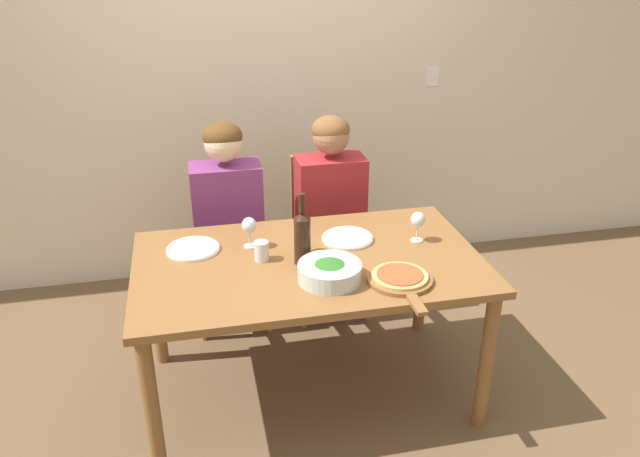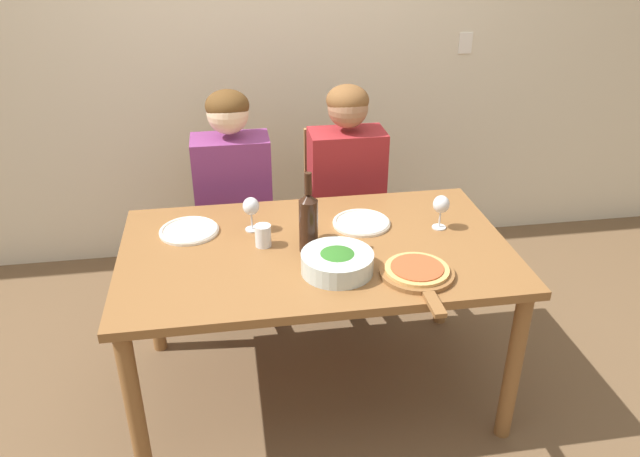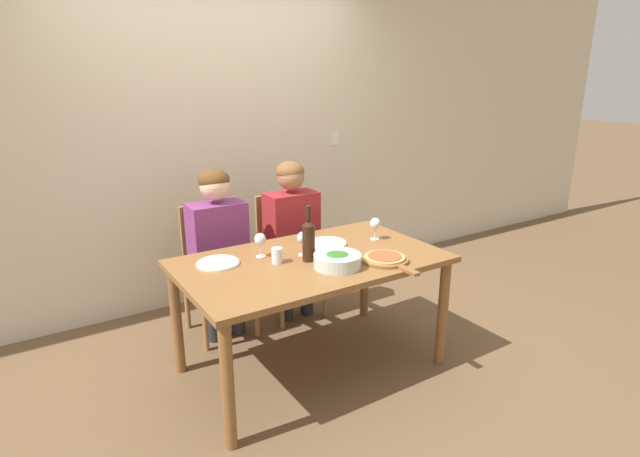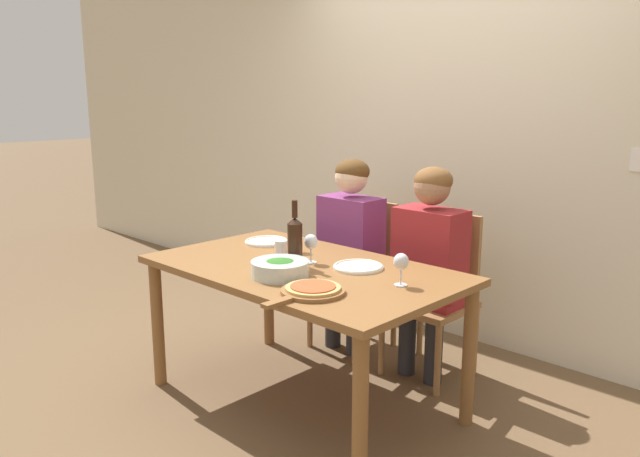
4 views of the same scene
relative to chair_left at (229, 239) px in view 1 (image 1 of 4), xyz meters
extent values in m
plane|color=brown|center=(0.31, -0.82, -0.49)|extent=(40.00, 40.00, 0.00)
cube|color=beige|center=(0.31, 0.58, 0.86)|extent=(10.00, 0.05, 2.70)
cube|color=white|center=(1.41, 0.55, 0.76)|extent=(0.08, 0.01, 0.12)
cube|color=brown|center=(0.31, -0.82, 0.23)|extent=(1.58, 0.93, 0.04)
cylinder|color=brown|center=(-0.42, -1.22, -0.14)|extent=(0.07, 0.07, 0.70)
cylinder|color=brown|center=(1.04, -1.22, -0.14)|extent=(0.07, 0.07, 0.70)
cylinder|color=brown|center=(-0.42, -0.41, -0.14)|extent=(0.07, 0.07, 0.70)
cylinder|color=brown|center=(1.04, -0.41, -0.14)|extent=(0.07, 0.07, 0.70)
cube|color=#9E7042|center=(0.00, -0.08, -0.07)|extent=(0.42, 0.42, 0.04)
cube|color=#9E7042|center=(0.00, 0.12, 0.19)|extent=(0.38, 0.03, 0.49)
cylinder|color=#9E7042|center=(-0.19, -0.27, -0.29)|extent=(0.04, 0.04, 0.40)
cylinder|color=#9E7042|center=(0.19, -0.27, -0.29)|extent=(0.04, 0.04, 0.40)
cylinder|color=#9E7042|center=(-0.19, 0.11, -0.29)|extent=(0.04, 0.04, 0.40)
cylinder|color=#9E7042|center=(0.19, 0.11, -0.29)|extent=(0.04, 0.04, 0.40)
cube|color=#9E7042|center=(0.58, -0.08, -0.07)|extent=(0.42, 0.42, 0.04)
cube|color=#9E7042|center=(0.58, 0.12, 0.19)|extent=(0.38, 0.03, 0.49)
cylinder|color=#9E7042|center=(0.39, -0.27, -0.29)|extent=(0.04, 0.04, 0.40)
cylinder|color=#9E7042|center=(0.77, -0.27, -0.29)|extent=(0.04, 0.04, 0.40)
cylinder|color=#9E7042|center=(0.39, 0.11, -0.29)|extent=(0.04, 0.04, 0.40)
cylinder|color=#9E7042|center=(0.77, 0.11, -0.29)|extent=(0.04, 0.04, 0.40)
cylinder|color=#28282D|center=(-0.09, -0.16, -0.27)|extent=(0.10, 0.10, 0.43)
cylinder|color=#28282D|center=(0.09, -0.16, -0.27)|extent=(0.10, 0.10, 0.43)
cube|color=#7A3370|center=(0.00, -0.10, 0.22)|extent=(0.38, 0.22, 0.54)
cylinder|color=#7A3370|center=(-0.20, -0.34, 0.07)|extent=(0.07, 0.31, 0.14)
cylinder|color=#7A3370|center=(0.20, -0.34, 0.07)|extent=(0.07, 0.31, 0.14)
sphere|color=beige|center=(0.00, -0.10, 0.61)|extent=(0.20, 0.20, 0.20)
ellipsoid|color=#563819|center=(0.00, -0.09, 0.64)|extent=(0.21, 0.21, 0.15)
cylinder|color=#28282D|center=(0.49, -0.16, -0.27)|extent=(0.10, 0.10, 0.43)
cylinder|color=#28282D|center=(0.67, -0.16, -0.27)|extent=(0.10, 0.10, 0.43)
cube|color=maroon|center=(0.58, -0.10, 0.22)|extent=(0.38, 0.22, 0.54)
cylinder|color=maroon|center=(0.38, -0.34, 0.07)|extent=(0.07, 0.31, 0.14)
cylinder|color=maroon|center=(0.78, -0.34, 0.07)|extent=(0.07, 0.31, 0.14)
sphere|color=#9E7051|center=(0.58, -0.10, 0.61)|extent=(0.20, 0.20, 0.20)
ellipsoid|color=brown|center=(0.58, -0.09, 0.64)|extent=(0.21, 0.21, 0.15)
cylinder|color=black|center=(0.28, -0.84, 0.36)|extent=(0.08, 0.08, 0.22)
cone|color=black|center=(0.28, -0.84, 0.48)|extent=(0.08, 0.08, 0.03)
cylinder|color=black|center=(0.28, -0.84, 0.54)|extent=(0.03, 0.03, 0.09)
cylinder|color=silver|center=(0.36, -1.02, 0.29)|extent=(0.28, 0.28, 0.08)
ellipsoid|color=#2D6B23|center=(0.36, -1.02, 0.29)|extent=(0.23, 0.23, 0.08)
cylinder|color=silver|center=(-0.20, -0.61, 0.26)|extent=(0.25, 0.25, 0.01)
torus|color=silver|center=(-0.20, -0.61, 0.26)|extent=(0.25, 0.25, 0.02)
cylinder|color=silver|center=(0.54, -0.65, 0.26)|extent=(0.25, 0.25, 0.01)
torus|color=silver|center=(0.54, -0.65, 0.26)|extent=(0.25, 0.25, 0.02)
cylinder|color=brown|center=(0.65, -1.09, 0.26)|extent=(0.28, 0.28, 0.02)
cube|color=brown|center=(0.65, -1.30, 0.26)|extent=(0.04, 0.14, 0.02)
cylinder|color=tan|center=(0.65, -1.09, 0.28)|extent=(0.24, 0.24, 0.01)
cylinder|color=#AD4C28|center=(0.65, -1.09, 0.28)|extent=(0.20, 0.20, 0.01)
cylinder|color=silver|center=(0.07, -0.63, 0.26)|extent=(0.06, 0.06, 0.01)
cylinder|color=silver|center=(0.07, -0.63, 0.30)|extent=(0.01, 0.01, 0.07)
ellipsoid|color=silver|center=(0.07, -0.63, 0.36)|extent=(0.07, 0.07, 0.08)
ellipsoid|color=maroon|center=(0.07, -0.63, 0.35)|extent=(0.06, 0.06, 0.03)
cylinder|color=silver|center=(0.86, -0.74, 0.26)|extent=(0.06, 0.06, 0.01)
cylinder|color=silver|center=(0.86, -0.74, 0.30)|extent=(0.01, 0.01, 0.07)
ellipsoid|color=silver|center=(0.86, -0.74, 0.36)|extent=(0.07, 0.07, 0.08)
ellipsoid|color=maroon|center=(0.86, -0.74, 0.35)|extent=(0.06, 0.06, 0.03)
cylinder|color=silver|center=(0.30, -0.74, 0.26)|extent=(0.06, 0.06, 0.01)
cylinder|color=silver|center=(0.30, -0.74, 0.30)|extent=(0.01, 0.01, 0.07)
ellipsoid|color=silver|center=(0.30, -0.74, 0.36)|extent=(0.07, 0.07, 0.08)
ellipsoid|color=maroon|center=(0.30, -0.74, 0.35)|extent=(0.06, 0.06, 0.03)
cylinder|color=silver|center=(0.10, -0.77, 0.30)|extent=(0.07, 0.07, 0.09)
camera|label=1|loc=(-0.17, -3.28, 1.59)|focal=35.00mm
camera|label=2|loc=(-0.02, -3.00, 1.50)|focal=35.00mm
camera|label=3|loc=(-1.16, -3.22, 1.30)|focal=28.00mm
camera|label=4|loc=(2.47, -2.93, 1.10)|focal=35.00mm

